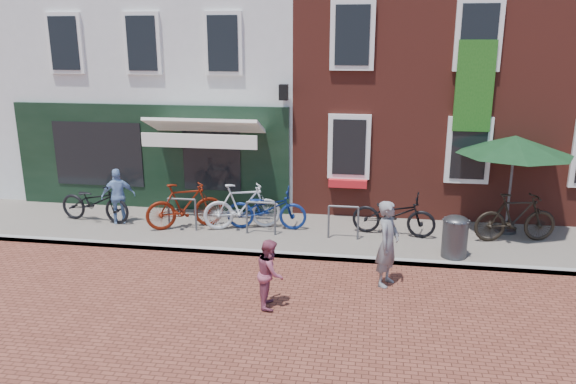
% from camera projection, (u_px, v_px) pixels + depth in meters
% --- Properties ---
extents(ground, '(80.00, 80.00, 0.00)m').
position_uv_depth(ground, '(317.00, 260.00, 12.21)').
color(ground, brown).
extents(sidewalk, '(24.00, 3.00, 0.10)m').
position_uv_depth(sidewalk, '(364.00, 237.00, 13.47)').
color(sidewalk, slate).
rests_on(sidewalk, ground).
extents(building_stucco, '(8.00, 8.00, 9.00)m').
position_uv_depth(building_stucco, '(192.00, 46.00, 18.44)').
color(building_stucco, silver).
rests_on(building_stucco, ground).
extents(building_brick_mid, '(6.00, 8.00, 10.00)m').
position_uv_depth(building_brick_mid, '(407.00, 29.00, 17.23)').
color(building_brick_mid, maroon).
rests_on(building_brick_mid, ground).
extents(litter_bin, '(0.55, 0.55, 1.00)m').
position_uv_depth(litter_bin, '(455.00, 234.00, 12.02)').
color(litter_bin, '#3B3C3E').
rests_on(litter_bin, sidewalk).
extents(parasol, '(2.72, 2.72, 2.51)m').
position_uv_depth(parasol, '(515.00, 141.00, 13.11)').
color(parasol, '#4C4C4F').
rests_on(parasol, sidewalk).
extents(woman, '(0.62, 0.74, 1.72)m').
position_uv_depth(woman, '(388.00, 244.00, 10.80)').
color(woman, slate).
rests_on(woman, ground).
extents(boy, '(0.56, 0.67, 1.27)m').
position_uv_depth(boy, '(270.00, 273.00, 9.99)').
color(boy, '#96445A').
rests_on(boy, ground).
extents(cafe_person, '(0.91, 0.71, 1.44)m').
position_uv_depth(cafe_person, '(118.00, 196.00, 14.18)').
color(cafe_person, '#789AC8').
rests_on(cafe_person, sidewalk).
extents(bicycle_0, '(2.08, 0.96, 1.05)m').
position_uv_depth(bicycle_0, '(95.00, 202.00, 14.38)').
color(bicycle_0, black).
rests_on(bicycle_0, sidewalk).
extents(bicycle_1, '(1.98, 1.37, 1.17)m').
position_uv_depth(bicycle_1, '(185.00, 206.00, 13.86)').
color(bicycle_1, '#5A1306').
rests_on(bicycle_1, sidewalk).
extents(bicycle_2, '(2.05, 0.85, 1.05)m').
position_uv_depth(bicycle_2, '(267.00, 208.00, 13.82)').
color(bicycle_2, navy).
rests_on(bicycle_2, sidewalk).
extents(bicycle_3, '(2.02, 1.15, 1.17)m').
position_uv_depth(bicycle_3, '(242.00, 206.00, 13.80)').
color(bicycle_3, '#B9BABC').
rests_on(bicycle_3, sidewalk).
extents(bicycle_4, '(2.08, 0.98, 1.05)m').
position_uv_depth(bicycle_4, '(394.00, 214.00, 13.37)').
color(bicycle_4, black).
rests_on(bicycle_4, sidewalk).
extents(bicycle_5, '(2.02, 0.94, 1.17)m').
position_uv_depth(bicycle_5, '(516.00, 218.00, 12.93)').
color(bicycle_5, black).
rests_on(bicycle_5, sidewalk).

